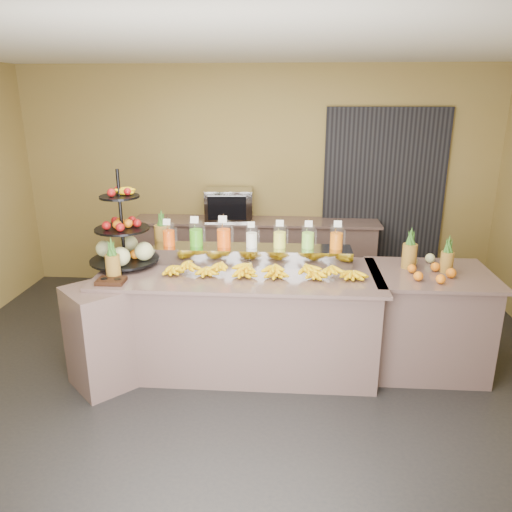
# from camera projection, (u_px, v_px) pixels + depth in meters

# --- Properties ---
(ground) EXTENTS (6.00, 6.00, 0.00)m
(ground) POSITION_uv_depth(u_px,v_px,m) (237.00, 382.00, 4.44)
(ground) COLOR black
(ground) RESTS_ON ground
(room_envelope) EXTENTS (6.04, 5.02, 2.82)m
(room_envelope) POSITION_uv_depth(u_px,v_px,m) (264.00, 158.00, 4.59)
(room_envelope) COLOR olive
(room_envelope) RESTS_ON ground
(buffet_counter) EXTENTS (2.75, 1.25, 0.93)m
(buffet_counter) POSITION_uv_depth(u_px,v_px,m) (227.00, 321.00, 4.55)
(buffet_counter) COLOR gray
(buffet_counter) RESTS_ON ground
(right_counter) EXTENTS (1.08, 0.88, 0.93)m
(right_counter) POSITION_uv_depth(u_px,v_px,m) (426.00, 320.00, 4.56)
(right_counter) COLOR gray
(right_counter) RESTS_ON ground
(back_ledge) EXTENTS (3.10, 0.55, 0.93)m
(back_ledge) POSITION_uv_depth(u_px,v_px,m) (255.00, 255.00, 6.43)
(back_ledge) COLOR gray
(back_ledge) RESTS_ON ground
(pitcher_tray) EXTENTS (1.85, 0.30, 0.15)m
(pitcher_tray) POSITION_uv_depth(u_px,v_px,m) (252.00, 255.00, 4.67)
(pitcher_tray) COLOR gray
(pitcher_tray) RESTS_ON buffet_counter
(juice_pitcher_orange_a) EXTENTS (0.12, 0.12, 0.28)m
(juice_pitcher_orange_a) POSITION_uv_depth(u_px,v_px,m) (169.00, 236.00, 4.67)
(juice_pitcher_orange_a) COLOR silver
(juice_pitcher_orange_a) RESTS_ON pitcher_tray
(juice_pitcher_green) EXTENTS (0.13, 0.13, 0.31)m
(juice_pitcher_green) POSITION_uv_depth(u_px,v_px,m) (196.00, 235.00, 4.65)
(juice_pitcher_green) COLOR silver
(juice_pitcher_green) RESTS_ON pitcher_tray
(juice_pitcher_orange_b) EXTENTS (0.13, 0.14, 0.32)m
(juice_pitcher_orange_b) POSITION_uv_depth(u_px,v_px,m) (224.00, 235.00, 4.63)
(juice_pitcher_orange_b) COLOR silver
(juice_pitcher_orange_b) RESTS_ON pitcher_tray
(juice_pitcher_milk) EXTENTS (0.11, 0.11, 0.26)m
(juice_pitcher_milk) POSITION_uv_depth(u_px,v_px,m) (252.00, 238.00, 4.62)
(juice_pitcher_milk) COLOR silver
(juice_pitcher_milk) RESTS_ON pitcher_tray
(juice_pitcher_lemon) EXTENTS (0.12, 0.12, 0.29)m
(juice_pitcher_lemon) POSITION_uv_depth(u_px,v_px,m) (280.00, 238.00, 4.60)
(juice_pitcher_lemon) COLOR silver
(juice_pitcher_lemon) RESTS_ON pitcher_tray
(juice_pitcher_lime) EXTENTS (0.12, 0.12, 0.29)m
(juice_pitcher_lime) POSITION_uv_depth(u_px,v_px,m) (308.00, 238.00, 4.58)
(juice_pitcher_lime) COLOR silver
(juice_pitcher_lime) RESTS_ON pitcher_tray
(juice_pitcher_orange_c) EXTENTS (0.12, 0.12, 0.29)m
(juice_pitcher_orange_c) POSITION_uv_depth(u_px,v_px,m) (336.00, 239.00, 4.57)
(juice_pitcher_orange_c) COLOR silver
(juice_pitcher_orange_c) RESTS_ON pitcher_tray
(banana_heap) EXTENTS (1.79, 0.16, 0.15)m
(banana_heap) POSITION_uv_depth(u_px,v_px,m) (261.00, 267.00, 4.34)
(banana_heap) COLOR yellow
(banana_heap) RESTS_ON buffet_counter
(fruit_stand) EXTENTS (0.80, 0.80, 0.89)m
(fruit_stand) POSITION_uv_depth(u_px,v_px,m) (128.00, 241.00, 4.55)
(fruit_stand) COLOR black
(fruit_stand) RESTS_ON buffet_counter
(condiment_caddy) EXTENTS (0.23, 0.17, 0.03)m
(condiment_caddy) POSITION_uv_depth(u_px,v_px,m) (111.00, 281.00, 4.17)
(condiment_caddy) COLOR black
(condiment_caddy) RESTS_ON buffet_counter
(pineapple_left_a) EXTENTS (0.12, 0.12, 0.37)m
(pineapple_left_a) POSITION_uv_depth(u_px,v_px,m) (113.00, 263.00, 4.24)
(pineapple_left_a) COLOR brown
(pineapple_left_a) RESTS_ON buffet_counter
(pineapple_left_b) EXTENTS (0.16, 0.16, 0.45)m
(pineapple_left_b) POSITION_uv_depth(u_px,v_px,m) (163.00, 237.00, 4.89)
(pineapple_left_b) COLOR brown
(pineapple_left_b) RESTS_ON buffet_counter
(right_fruit_pile) EXTENTS (0.42, 0.41, 0.22)m
(right_fruit_pile) POSITION_uv_depth(u_px,v_px,m) (428.00, 266.00, 4.38)
(right_fruit_pile) COLOR brown
(right_fruit_pile) RESTS_ON right_counter
(oven_warmer) EXTENTS (0.61, 0.45, 0.39)m
(oven_warmer) POSITION_uv_depth(u_px,v_px,m) (229.00, 204.00, 6.25)
(oven_warmer) COLOR gray
(oven_warmer) RESTS_ON back_ledge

